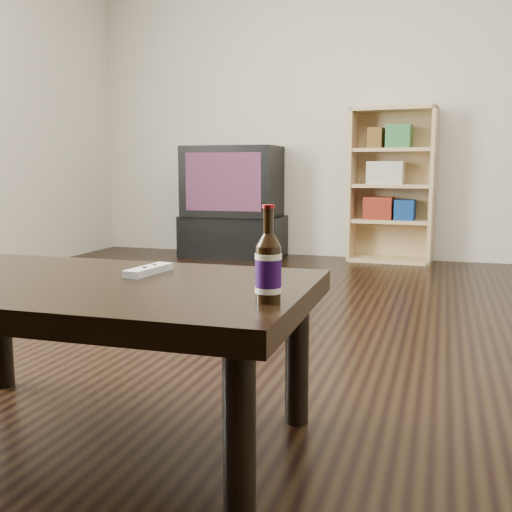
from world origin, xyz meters
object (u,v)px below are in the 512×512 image
(tv_stand, at_px, (233,236))
(remote, at_px, (149,270))
(bookshelf, at_px, (391,183))
(coffee_table, at_px, (88,302))
(tv, at_px, (233,181))
(beer_bottle, at_px, (268,268))

(tv_stand, distance_m, remote, 3.56)
(bookshelf, height_order, remote, bookshelf)
(bookshelf, xyz_separation_m, coffee_table, (-0.52, -3.68, -0.25))
(tv, height_order, coffee_table, tv)
(remote, bearing_deg, tv_stand, 112.84)
(beer_bottle, height_order, remote, beer_bottle)
(bookshelf, xyz_separation_m, remote, (-0.40, -3.54, -0.18))
(coffee_table, bearing_deg, remote, 51.94)
(tv, relative_size, beer_bottle, 3.60)
(beer_bottle, bearing_deg, bookshelf, 90.63)
(beer_bottle, bearing_deg, tv_stand, 110.81)
(tv, bearing_deg, beer_bottle, -69.59)
(bookshelf, bearing_deg, beer_bottle, -85.68)
(bookshelf, distance_m, remote, 3.57)
(tv_stand, xyz_separation_m, beer_bottle, (1.40, -3.68, 0.37))
(beer_bottle, bearing_deg, tv, 110.81)
(bookshelf, height_order, beer_bottle, bookshelf)
(bookshelf, distance_m, coffee_table, 3.73)
(tv_stand, xyz_separation_m, remote, (0.95, -3.42, 0.30))
(bookshelf, bearing_deg, remote, -92.81)
(bookshelf, bearing_deg, tv_stand, -171.28)
(beer_bottle, distance_m, remote, 0.52)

